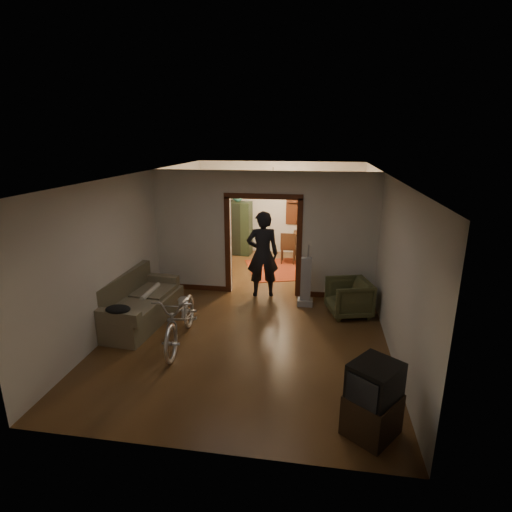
% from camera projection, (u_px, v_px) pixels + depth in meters
% --- Properties ---
extents(floor, '(5.00, 8.50, 0.01)m').
position_uv_depth(floor, '(258.00, 305.00, 8.63)').
color(floor, '#3F2714').
rests_on(floor, ground).
extents(ceiling, '(5.00, 8.50, 0.01)m').
position_uv_depth(ceiling, '(258.00, 174.00, 7.83)').
color(ceiling, white).
rests_on(ceiling, floor).
extents(wall_back, '(5.00, 0.02, 2.80)m').
position_uv_depth(wall_back, '(279.00, 208.00, 12.25)').
color(wall_back, beige).
rests_on(wall_back, floor).
extents(wall_left, '(0.02, 8.50, 2.80)m').
position_uv_depth(wall_left, '(144.00, 238.00, 8.61)').
color(wall_left, beige).
rests_on(wall_left, floor).
extents(wall_right, '(0.02, 8.50, 2.80)m').
position_uv_depth(wall_right, '(384.00, 248.00, 7.86)').
color(wall_right, beige).
rests_on(wall_right, floor).
extents(partition_wall, '(5.00, 0.14, 2.80)m').
position_uv_depth(partition_wall, '(263.00, 234.00, 8.94)').
color(partition_wall, beige).
rests_on(partition_wall, floor).
extents(door_casing, '(1.74, 0.20, 2.32)m').
position_uv_depth(door_casing, '(263.00, 247.00, 9.03)').
color(door_casing, '#3F1C0E').
rests_on(door_casing, floor).
extents(far_window, '(0.98, 0.06, 1.28)m').
position_uv_depth(far_window, '(302.00, 204.00, 12.07)').
color(far_window, black).
rests_on(far_window, wall_back).
extents(chandelier, '(0.24, 0.24, 0.24)m').
position_uv_depth(chandelier, '(273.00, 183.00, 10.33)').
color(chandelier, '#FFE0A5').
rests_on(chandelier, ceiling).
extents(light_switch, '(0.08, 0.01, 0.12)m').
position_uv_depth(light_switch, '(310.00, 243.00, 8.76)').
color(light_switch, silver).
rests_on(light_switch, partition_wall).
extents(sofa, '(1.10, 2.13, 0.95)m').
position_uv_depth(sofa, '(139.00, 300.00, 7.72)').
color(sofa, brown).
rests_on(sofa, floor).
extents(rolled_paper, '(0.10, 0.80, 0.10)m').
position_uv_depth(rolled_paper, '(150.00, 291.00, 7.97)').
color(rolled_paper, beige).
rests_on(rolled_paper, sofa).
extents(jacket, '(0.43, 0.32, 0.13)m').
position_uv_depth(jacket, '(118.00, 309.00, 6.79)').
color(jacket, black).
rests_on(jacket, sofa).
extents(bicycle, '(0.82, 1.93, 0.99)m').
position_uv_depth(bicycle, '(181.00, 317.00, 6.93)').
color(bicycle, silver).
rests_on(bicycle, floor).
extents(armchair, '(1.00, 0.98, 0.74)m').
position_uv_depth(armchair, '(349.00, 298.00, 8.08)').
color(armchair, '#434527').
rests_on(armchair, floor).
extents(tv_stand, '(0.78, 0.79, 0.53)m').
position_uv_depth(tv_stand, '(372.00, 414.00, 4.83)').
color(tv_stand, black).
rests_on(tv_stand, floor).
extents(crt_tv, '(0.73, 0.74, 0.48)m').
position_uv_depth(crt_tv, '(375.00, 382.00, 4.71)').
color(crt_tv, black).
rests_on(crt_tv, tv_stand).
extents(vacuum, '(0.34, 0.28, 1.07)m').
position_uv_depth(vacuum, '(306.00, 282.00, 8.49)').
color(vacuum, gray).
rests_on(vacuum, floor).
extents(person, '(0.80, 0.61, 1.96)m').
position_uv_depth(person, '(263.00, 254.00, 8.91)').
color(person, black).
rests_on(person, floor).
extents(oriental_rug, '(2.01, 2.30, 0.01)m').
position_uv_depth(oriental_rug, '(276.00, 269.00, 10.95)').
color(oriental_rug, maroon).
rests_on(oriental_rug, floor).
extents(locker, '(0.86, 0.54, 1.63)m').
position_uv_depth(locker, '(238.00, 228.00, 12.20)').
color(locker, black).
rests_on(locker, floor).
extents(globe, '(0.31, 0.31, 0.31)m').
position_uv_depth(globe, '(237.00, 191.00, 11.88)').
color(globe, '#1E5972').
rests_on(globe, locker).
extents(desk, '(1.14, 0.81, 0.76)m').
position_uv_depth(desk, '(311.00, 246.00, 11.88)').
color(desk, '#341E11').
rests_on(desk, floor).
extents(desk_chair, '(0.41, 0.41, 0.92)m').
position_uv_depth(desk_chair, '(288.00, 248.00, 11.40)').
color(desk_chair, '#341E11').
rests_on(desk_chair, floor).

